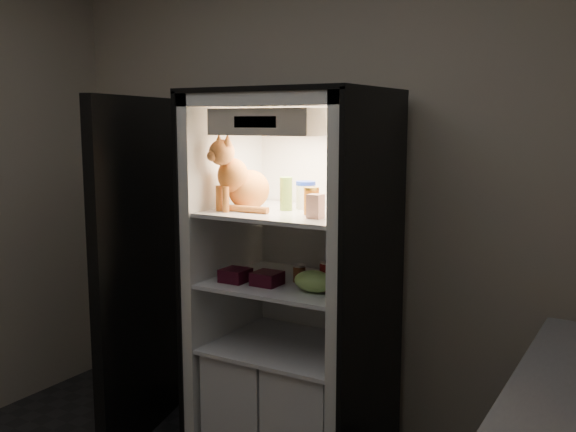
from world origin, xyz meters
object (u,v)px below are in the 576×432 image
at_px(pepper_jar, 352,194).
at_px(tabby_cat, 241,181).
at_px(soda_can_b, 343,273).
at_px(refrigerator, 296,307).
at_px(condiment_jar, 299,273).
at_px(parmesan_shaker, 286,194).
at_px(soda_can_c, 327,276).
at_px(cream_carton, 315,206).
at_px(salsa_jar, 311,201).
at_px(mayo_tub, 306,195).
at_px(berry_box_left, 235,275).
at_px(soda_can_a, 341,268).
at_px(berry_box_right, 267,278).
at_px(grape_bag, 315,281).

bearing_deg(pepper_jar, tabby_cat, -164.76).
bearing_deg(soda_can_b, refrigerator, 179.00).
bearing_deg(condiment_jar, refrigerator, 133.36).
bearing_deg(parmesan_shaker, soda_can_c, -15.97).
bearing_deg(cream_carton, refrigerator, 136.79).
bearing_deg(soda_can_b, salsa_jar, -134.32).
bearing_deg(pepper_jar, cream_carton, -112.39).
height_order(mayo_tub, pepper_jar, pepper_jar).
height_order(pepper_jar, soda_can_c, pepper_jar).
xyz_separation_m(parmesan_shaker, soda_can_b, (0.29, 0.05, -0.37)).
height_order(refrigerator, parmesan_shaker, refrigerator).
xyz_separation_m(pepper_jar, soda_can_c, (-0.06, -0.13, -0.38)).
bearing_deg(berry_box_left, cream_carton, 0.48).
height_order(cream_carton, condiment_jar, cream_carton).
xyz_separation_m(refrigerator, mayo_tub, (0.03, 0.04, 0.57)).
xyz_separation_m(parmesan_shaker, soda_can_a, (0.24, 0.13, -0.37)).
bearing_deg(soda_can_b, berry_box_right, -150.14).
bearing_deg(mayo_tub, soda_can_a, 11.46).
relative_size(berry_box_left, berry_box_right, 1.00).
distance_m(soda_can_a, grape_bag, 0.26).
bearing_deg(tabby_cat, berry_box_left, -63.15).
bearing_deg(parmesan_shaker, soda_can_b, 9.50).
xyz_separation_m(cream_carton, soda_can_c, (0.02, 0.08, -0.34)).
bearing_deg(cream_carton, tabby_cat, 172.50).
height_order(tabby_cat, cream_carton, tabby_cat).
bearing_deg(condiment_jar, berry_box_right, -127.67).
relative_size(soda_can_c, grape_bag, 0.67).
height_order(soda_can_a, soda_can_b, soda_can_a).
distance_m(pepper_jar, soda_can_a, 0.40).
relative_size(pepper_jar, berry_box_left, 1.51).
bearing_deg(salsa_jar, refrigerator, 141.88).
xyz_separation_m(tabby_cat, parmesan_shaker, (0.20, 0.09, -0.06)).
bearing_deg(refrigerator, grape_bag, -41.45).
distance_m(tabby_cat, parmesan_shaker, 0.23).
distance_m(mayo_tub, berry_box_left, 0.53).
xyz_separation_m(condiment_jar, berry_box_left, (-0.27, -0.16, -0.01)).
relative_size(refrigerator, pepper_jar, 9.77).
bearing_deg(tabby_cat, berry_box_right, 9.03).
bearing_deg(parmesan_shaker, berry_box_right, -101.57).
bearing_deg(soda_can_a, mayo_tub, -168.54).
height_order(parmesan_shaker, condiment_jar, parmesan_shaker).
height_order(pepper_jar, grape_bag, pepper_jar).
height_order(berry_box_left, berry_box_right, same).
xyz_separation_m(condiment_jar, grape_bag, (0.15, -0.13, 0.01)).
bearing_deg(soda_can_c, berry_box_right, -169.21).
distance_m(salsa_jar, cream_carton, 0.11).
height_order(salsa_jar, pepper_jar, pepper_jar).
bearing_deg(mayo_tub, salsa_jar, -53.53).
bearing_deg(soda_can_c, soda_can_a, 97.97).
bearing_deg(grape_bag, condiment_jar, 140.46).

